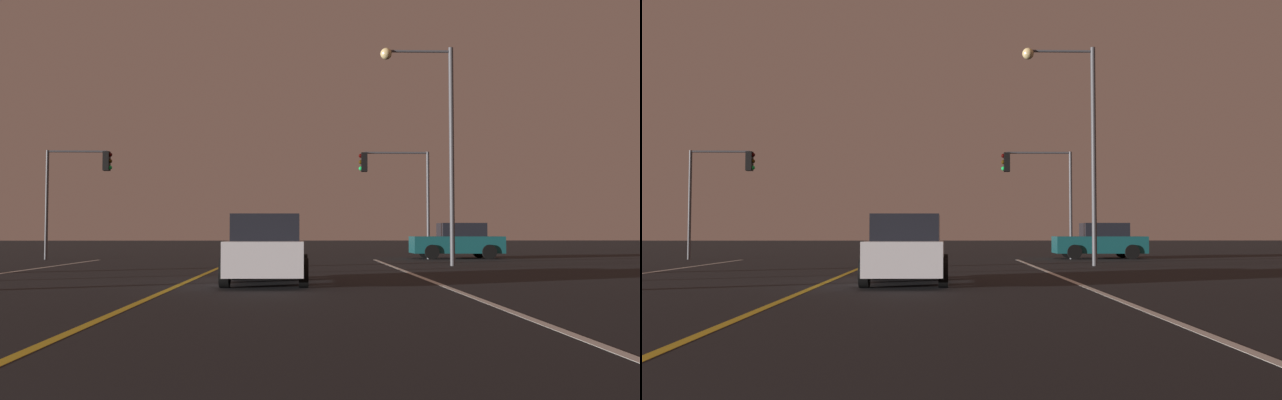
{
  "view_description": "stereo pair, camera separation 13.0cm",
  "coord_description": "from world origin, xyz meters",
  "views": [
    {
      "loc": [
        2.93,
        -1.22,
        1.27
      ],
      "look_at": [
        3.64,
        25.26,
        2.51
      ],
      "focal_mm": 38.37,
      "sensor_mm": 36.0,
      "label": 1
    },
    {
      "loc": [
        3.06,
        -1.22,
        1.27
      ],
      "look_at": [
        3.64,
        25.26,
        2.51
      ],
      "focal_mm": 38.37,
      "sensor_mm": 36.0,
      "label": 2
    }
  ],
  "objects": [
    {
      "name": "lane_center_divider",
      "position": [
        0.0,
        12.1,
        0.0
      ],
      "size": [
        0.16,
        36.19,
        0.01
      ],
      "primitive_type": "cube",
      "color": "gold",
      "rests_on": "ground"
    },
    {
      "name": "lane_edge_right",
      "position": [
        6.28,
        12.1,
        0.0
      ],
      "size": [
        0.16,
        36.19,
        0.01
      ],
      "primitive_type": "cube",
      "color": "silver",
      "rests_on": "ground"
    },
    {
      "name": "traffic_light_near_left",
      "position": [
        -7.41,
        30.69,
        3.78
      ],
      "size": [
        3.05,
        0.36,
        5.07
      ],
      "color": "#4C4C51",
      "rests_on": "ground"
    },
    {
      "name": "car_crossing_side",
      "position": [
        10.42,
        31.43,
        0.82
      ],
      "size": [
        4.3,
        2.02,
        1.7
      ],
      "rotation": [
        0.0,
        0.0,
        3.14
      ],
      "color": "black",
      "rests_on": "ground"
    },
    {
      "name": "car_lead_same_lane",
      "position": [
        2.08,
        15.75,
        0.82
      ],
      "size": [
        2.02,
        4.3,
        1.7
      ],
      "rotation": [
        0.0,
        0.0,
        1.57
      ],
      "color": "black",
      "rests_on": "ground"
    },
    {
      "name": "traffic_light_near_right",
      "position": [
        7.26,
        30.69,
        3.78
      ],
      "size": [
        3.33,
        0.36,
        5.05
      ],
      "rotation": [
        0.0,
        0.0,
        3.14
      ],
      "color": "#4C4C51",
      "rests_on": "ground"
    },
    {
      "name": "street_lamp_right_far",
      "position": [
        7.96,
        24.29,
        5.28
      ],
      "size": [
        2.78,
        0.44,
        8.28
      ],
      "rotation": [
        0.0,
        0.0,
        3.14
      ],
      "color": "#4C4C51",
      "rests_on": "ground"
    }
  ]
}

